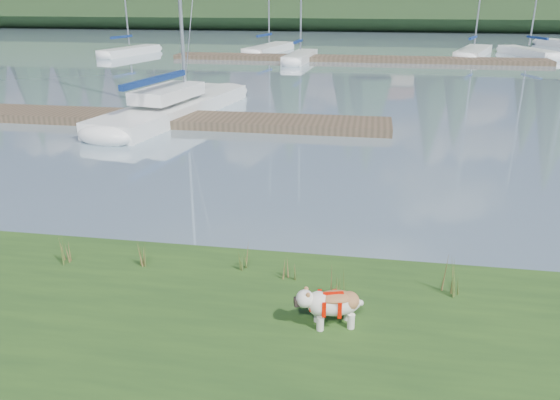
# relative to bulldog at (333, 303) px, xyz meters

# --- Properties ---
(ground) EXTENTS (200.00, 200.00, 0.00)m
(ground) POSITION_rel_bulldog_xyz_m (-2.89, 33.54, -0.68)
(ground) COLOR #8099A9
(ground) RESTS_ON ground
(ridge) EXTENTS (200.00, 20.00, 5.00)m
(ridge) POSITION_rel_bulldog_xyz_m (-2.89, 76.54, 1.82)
(ridge) COLOR black
(ridge) RESTS_ON ground
(bulldog) EXTENTS (0.90, 0.51, 0.53)m
(bulldog) POSITION_rel_bulldog_xyz_m (0.00, 0.00, 0.00)
(bulldog) COLOR silver
(bulldog) RESTS_ON bank
(sailboat_main) EXTENTS (3.79, 10.32, 14.44)m
(sailboat_main) POSITION_rel_bulldog_xyz_m (-6.94, 14.58, -0.26)
(sailboat_main) COLOR white
(sailboat_main) RESTS_ON ground
(dock_near) EXTENTS (16.00, 2.00, 0.30)m
(dock_near) POSITION_rel_bulldog_xyz_m (-6.89, 12.54, -0.53)
(dock_near) COLOR #4C3D2C
(dock_near) RESTS_ON ground
(dock_far) EXTENTS (26.00, 2.20, 0.30)m
(dock_far) POSITION_rel_bulldog_xyz_m (-0.89, 33.54, -0.53)
(dock_far) COLOR #4C3D2C
(dock_far) RESTS_ON ground
(sailboat_bg_0) EXTENTS (2.93, 7.06, 10.17)m
(sailboat_bg_0) POSITION_rel_bulldog_xyz_m (-18.03, 35.21, -0.36)
(sailboat_bg_0) COLOR white
(sailboat_bg_0) RESTS_ON ground
(sailboat_bg_1) EXTENTS (3.19, 8.57, 12.50)m
(sailboat_bg_1) POSITION_rel_bulldog_xyz_m (-7.83, 39.14, -0.36)
(sailboat_bg_1) COLOR white
(sailboat_bg_1) RESTS_ON ground
(sailboat_bg_2) EXTENTS (1.85, 7.00, 10.51)m
(sailboat_bg_2) POSITION_rel_bulldog_xyz_m (-4.65, 33.31, -0.35)
(sailboat_bg_2) COLOR white
(sailboat_bg_2) RESTS_ON ground
(sailboat_bg_3) EXTENTS (4.20, 8.69, 12.54)m
(sailboat_bg_3) POSITION_rel_bulldog_xyz_m (8.05, 38.99, -0.36)
(sailboat_bg_3) COLOR white
(sailboat_bg_3) RESTS_ON ground
(sailboat_bg_4) EXTENTS (3.60, 7.20, 10.60)m
(sailboat_bg_4) POSITION_rel_bulldog_xyz_m (11.68, 39.37, -0.35)
(sailboat_bg_4) COLOR white
(sailboat_bg_4) RESTS_ON ground
(weed_0) EXTENTS (0.17, 0.14, 0.50)m
(weed_0) POSITION_rel_bulldog_xyz_m (-3.12, 1.12, -0.12)
(weed_0) COLOR #475B23
(weed_0) RESTS_ON bank
(weed_1) EXTENTS (0.17, 0.14, 0.46)m
(weed_1) POSITION_rel_bulldog_xyz_m (-1.50, 1.33, -0.14)
(weed_1) COLOR #475B23
(weed_1) RESTS_ON bank
(weed_2) EXTENTS (0.17, 0.14, 0.55)m
(weed_2) POSITION_rel_bulldog_xyz_m (0.01, 0.74, -0.10)
(weed_2) COLOR #475B23
(weed_2) RESTS_ON bank
(weed_3) EXTENTS (0.17, 0.14, 0.52)m
(weed_3) POSITION_rel_bulldog_xyz_m (-4.44, 1.07, -0.11)
(weed_3) COLOR #475B23
(weed_3) RESTS_ON bank
(weed_4) EXTENTS (0.17, 0.14, 0.41)m
(weed_4) POSITION_rel_bulldog_xyz_m (-0.75, 1.16, -0.16)
(weed_4) COLOR #475B23
(weed_4) RESTS_ON bank
(weed_5) EXTENTS (0.17, 0.14, 0.63)m
(weed_5) POSITION_rel_bulldog_xyz_m (1.63, 1.07, -0.07)
(weed_5) COLOR #475B23
(weed_5) RESTS_ON bank
(mud_lip) EXTENTS (60.00, 0.50, 0.14)m
(mud_lip) POSITION_rel_bulldog_xyz_m (-2.89, 1.94, -0.61)
(mud_lip) COLOR #33281C
(mud_lip) RESTS_ON ground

